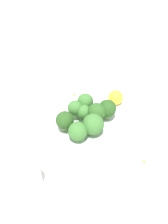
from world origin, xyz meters
TOP-DOWN VIEW (x-y plane):
  - ground_plane at (0.00, 0.00)m, footprint 3.00×3.00m
  - bowl at (0.00, 0.00)m, footprint 0.19×0.19m
  - broccoli_floret_0 at (0.01, -0.05)m, footprint 0.05×0.05m
  - broccoli_floret_1 at (-0.05, -0.02)m, footprint 0.04×0.04m
  - broccoli_floret_2 at (0.00, -0.00)m, footprint 0.04×0.04m
  - broccoli_floret_3 at (0.03, -0.02)m, footprint 0.05×0.05m
  - broccoli_floret_4 at (-0.02, 0.01)m, footprint 0.04×0.04m
  - broccoli_floret_5 at (-0.03, -0.05)m, footprint 0.05×0.05m
  - broccoli_floret_6 at (0.06, -0.01)m, footprint 0.04×0.04m
  - broccoli_floret_7 at (0.01, 0.03)m, footprint 0.04×0.04m
  - pepper_shaker at (-0.15, -0.11)m, footprint 0.03×0.03m
  - lemon_wedge at (0.13, 0.09)m, footprint 0.05×0.05m
  - almond_crumb_0 at (0.02, 0.16)m, footprint 0.01×0.01m
  - almond_crumb_1 at (0.09, 0.06)m, footprint 0.01×0.01m
  - almond_crumb_2 at (0.02, 0.16)m, footprint 0.01×0.01m
  - almond_crumb_3 at (0.11, -0.13)m, footprint 0.01×0.01m

SIDE VIEW (x-z plane):
  - ground_plane at x=0.00m, z-range 0.00..0.00m
  - almond_crumb_2 at x=0.02m, z-range 0.00..0.01m
  - almond_crumb_0 at x=0.02m, z-range 0.00..0.01m
  - almond_crumb_3 at x=0.11m, z-range 0.00..0.01m
  - almond_crumb_1 at x=0.09m, z-range 0.00..0.01m
  - lemon_wedge at x=0.13m, z-range 0.00..0.05m
  - bowl at x=0.00m, z-range 0.00..0.05m
  - pepper_shaker at x=-0.15m, z-range 0.00..0.06m
  - broccoli_floret_5 at x=-0.03m, z-range 0.05..0.10m
  - broccoli_floret_2 at x=0.00m, z-range 0.05..0.10m
  - broccoli_floret_0 at x=0.01m, z-range 0.05..0.11m
  - broccoli_floret_4 at x=-0.02m, z-range 0.06..0.11m
  - broccoli_floret_3 at x=0.03m, z-range 0.05..0.11m
  - broccoli_floret_1 at x=-0.05m, z-range 0.06..0.11m
  - broccoli_floret_6 at x=0.06m, z-range 0.06..0.11m
  - broccoli_floret_7 at x=0.01m, z-range 0.06..0.11m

